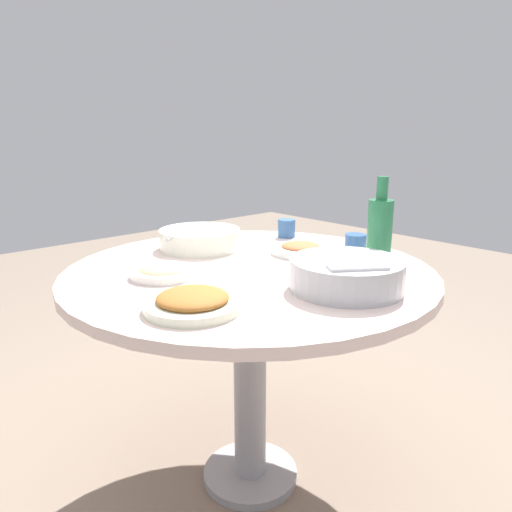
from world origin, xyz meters
The scene contains 10 objects.
ground centered at (0.00, 0.00, 0.00)m, with size 8.00×8.00×0.00m, color #806E5E.
round_dining_table centered at (0.00, 0.00, 0.65)m, with size 1.15×1.15×0.77m.
rice_bowl centered at (0.06, -0.33, 0.82)m, with size 0.31×0.31×0.09m.
soup_bowl centered at (0.04, 0.31, 0.81)m, with size 0.32×0.29×0.07m.
dish_noodles centered at (-0.25, 0.10, 0.79)m, with size 0.19×0.19×0.04m.
dish_tofu_braise centered at (0.25, 0.02, 0.79)m, with size 0.21×0.21×0.04m.
dish_stirfry centered at (-0.34, -0.18, 0.79)m, with size 0.24×0.24×0.05m.
green_bottle centered at (0.33, -0.25, 0.89)m, with size 0.08×0.08×0.28m.
tea_cup_near centered at (0.44, -0.08, 0.80)m, with size 0.08×0.08×0.06m, color #2E5691.
tea_cup_far centered at (0.41, 0.23, 0.81)m, with size 0.07×0.07×0.07m, color #325B92.
Camera 1 is at (-0.97, -1.09, 1.20)m, focal length 33.98 mm.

